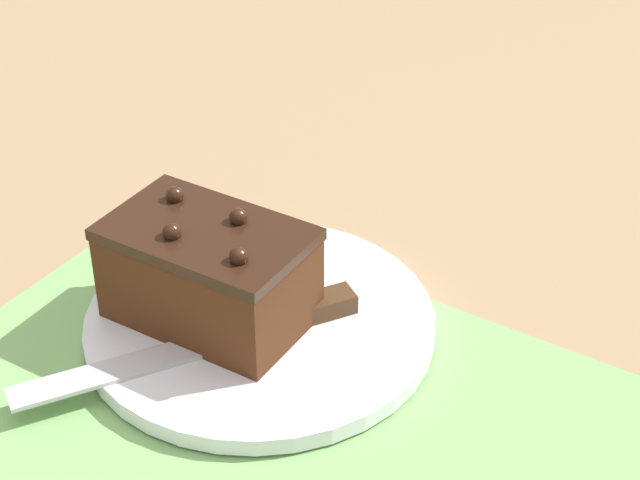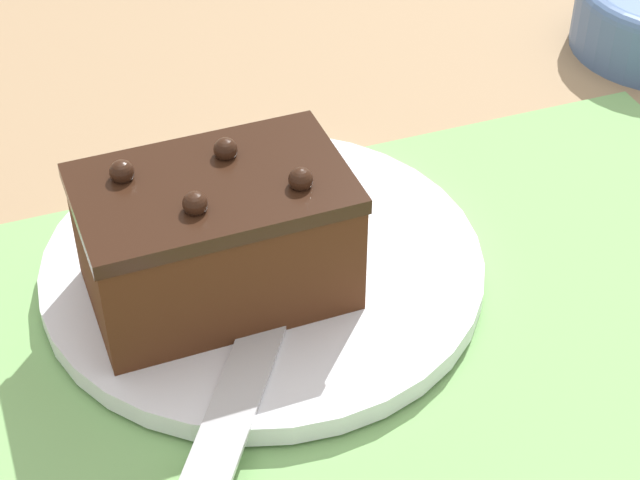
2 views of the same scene
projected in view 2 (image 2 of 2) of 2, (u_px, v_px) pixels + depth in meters
name	position (u px, v px, depth m)	size (l,w,h in m)	color
ground_plane	(418.00, 345.00, 0.55)	(3.00, 3.00, 0.00)	#9E7F5B
placemat_woven	(418.00, 342.00, 0.54)	(0.46, 0.34, 0.00)	#7AB266
cake_plate	(263.00, 266.00, 0.58)	(0.24, 0.24, 0.01)	white
chocolate_cake	(216.00, 237.00, 0.53)	(0.13, 0.08, 0.08)	#472614
serving_knife	(282.00, 273.00, 0.56)	(0.14, 0.21, 0.01)	#472D19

